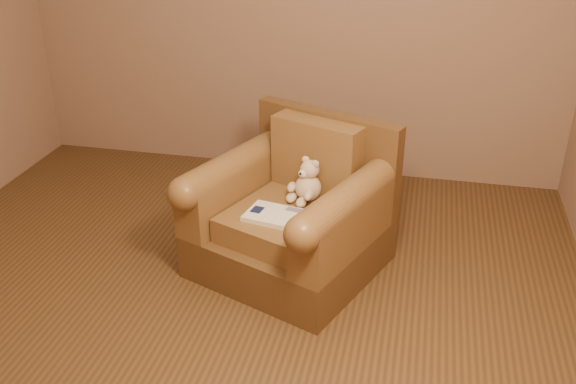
# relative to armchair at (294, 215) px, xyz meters

# --- Properties ---
(floor) EXTENTS (4.00, 4.00, 0.00)m
(floor) POSITION_rel_armchair_xyz_m (-0.31, -0.63, -0.33)
(floor) COLOR #50361B
(floor) RESTS_ON ground
(armchair) EXTENTS (1.20, 1.18, 0.84)m
(armchair) POSITION_rel_armchair_xyz_m (0.00, 0.00, 0.00)
(armchair) COLOR #53371B
(armchair) RESTS_ON floor
(teddy_bear) EXTENTS (0.19, 0.22, 0.26)m
(teddy_bear) POSITION_rel_armchair_xyz_m (0.06, 0.06, 0.17)
(teddy_bear) COLOR beige
(teddy_bear) RESTS_ON armchair
(guidebook) EXTENTS (0.40, 0.28, 0.03)m
(guidebook) POSITION_rel_armchair_xyz_m (-0.04, -0.19, 0.09)
(guidebook) COLOR beige
(guidebook) RESTS_ON armchair
(side_table) EXTENTS (0.36, 0.36, 0.50)m
(side_table) POSITION_rel_armchair_xyz_m (0.26, 0.34, -0.05)
(side_table) COLOR gold
(side_table) RESTS_ON floor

